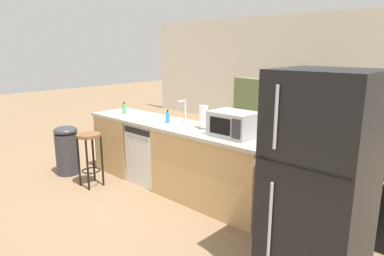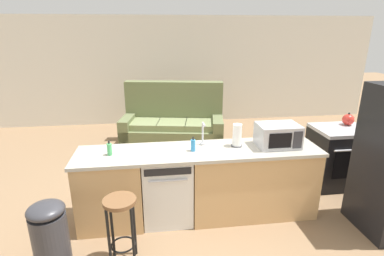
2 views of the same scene
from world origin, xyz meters
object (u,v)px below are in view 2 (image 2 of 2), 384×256
Objects in this scene: bar_stool at (121,218)px; dish_soap_bottle at (110,149)px; stove_range at (338,156)px; paper_towel_roll at (237,136)px; kettle at (348,120)px; dishwasher at (167,187)px; couch at (173,126)px; microwave at (278,135)px; soap_bottle at (193,145)px; trash_bin at (50,236)px.

dish_soap_bottle is at bearing 102.70° from bar_stool.
stove_range is 1.22× the size of bar_stool.
paper_towel_roll is 1.38× the size of kettle.
kettle reaches higher than dishwasher.
couch is (0.26, 2.56, -0.03)m from dishwasher.
couch reaches higher than dishwasher.
paper_towel_roll is (0.87, 0.06, 0.62)m from dishwasher.
dish_soap_bottle is (-2.01, -0.01, -0.07)m from microwave.
paper_towel_roll is at bearing 4.12° from dishwasher.
microwave is (1.37, -0.00, 0.62)m from dishwasher.
dishwasher is 4.10× the size of kettle.
soap_bottle is 1.16m from bar_stool.
couch is (1.43, 3.28, 0.02)m from trash_bin.
soap_bottle is at bearing -0.28° from dish_soap_bottle.
stove_range is 1.89m from paper_towel_roll.
couch is at bearing 66.49° from trash_bin.
soap_bottle is 1.74m from trash_bin.
kettle is (2.77, 0.68, 0.56)m from dishwasher.
couch is at bearing 103.79° from paper_towel_roll.
dishwasher is 2.66m from stove_range.
stove_range is at bearing 22.49° from bar_stool.
dish_soap_bottle reaches higher than bar_stool.
trash_bin is (-2.53, -0.72, -0.66)m from microwave.
kettle is (1.90, 0.62, -0.05)m from paper_towel_roll.
bar_stool is (-0.49, -0.73, 0.11)m from dishwasher.
dish_soap_bottle is at bearing -177.02° from paper_towel_roll.
dish_soap_bottle is at bearing -178.56° from dishwasher.
couch reaches higher than soap_bottle.
dish_soap_bottle is 0.85m from bar_stool.
microwave reaches higher than soap_bottle.
dishwasher is at bearing 56.32° from bar_stool.
couch reaches higher than paper_towel_roll.
stove_range is 2.41m from soap_bottle.
paper_towel_roll is at bearing 8.60° from soap_bottle.
paper_towel_roll reaches higher than dish_soap_bottle.
soap_bottle is 2.65m from couch.
kettle is (1.40, 0.68, -0.05)m from microwave.
microwave is at bearing -66.62° from couch.
couch reaches higher than trash_bin.
paper_towel_roll is 2.28m from trash_bin.
paper_towel_roll is 1.99m from kettle.
bar_stool is at bearing -158.58° from microwave.
bar_stool is 0.70m from trash_bin.
trash_bin is (-3.77, -1.26, -0.07)m from stove_range.
bar_stool is 1.00× the size of trash_bin.
couch is (-2.34, 2.01, -0.06)m from stove_range.
stove_range is 4.39× the size of kettle.
microwave is 0.23× the size of couch.
stove_range is 1.47m from microwave.
dish_soap_bottle is at bearing 179.72° from soap_bottle.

